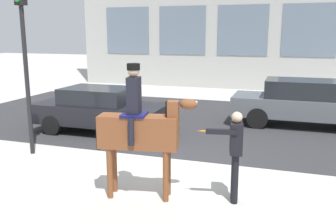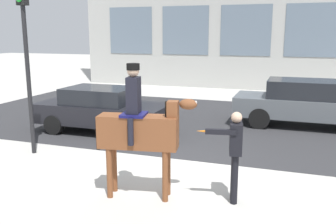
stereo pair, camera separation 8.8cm
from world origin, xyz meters
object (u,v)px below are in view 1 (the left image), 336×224
object	(u,v)px
pedestrian_bystander	(235,149)
street_car_near_lane	(100,109)
traffic_light	(23,38)
mounted_horse_lead	(140,129)
street_car_far_lane	(304,102)

from	to	relation	value
pedestrian_bystander	street_car_near_lane	distance (m)	6.09
traffic_light	mounted_horse_lead	bearing A→B (deg)	-22.30
street_car_far_lane	mounted_horse_lead	bearing A→B (deg)	-114.13
street_car_far_lane	traffic_light	size ratio (longest dim) A/B	1.06
mounted_horse_lead	street_car_far_lane	size ratio (longest dim) A/B	0.54
street_car_far_lane	traffic_light	xyz separation A→B (m)	(-6.82, -5.37, 2.16)
mounted_horse_lead	street_car_near_lane	distance (m)	5.13
pedestrian_bystander	street_car_near_lane	bearing A→B (deg)	-48.96
traffic_light	street_car_near_lane	bearing A→B (deg)	75.44
pedestrian_bystander	traffic_light	size ratio (longest dim) A/B	0.38
pedestrian_bystander	street_car_far_lane	xyz separation A→B (m)	(1.36, 6.57, -0.20)
street_car_near_lane	pedestrian_bystander	bearing A→B (deg)	-37.89
pedestrian_bystander	street_car_far_lane	size ratio (longest dim) A/B	0.36
street_car_far_lane	traffic_light	bearing A→B (deg)	-141.75
mounted_horse_lead	street_car_far_lane	bearing A→B (deg)	55.94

